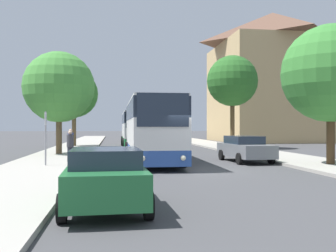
% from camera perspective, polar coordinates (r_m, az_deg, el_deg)
% --- Properties ---
extents(ground_plane, '(300.00, 300.00, 0.00)m').
position_cam_1_polar(ground_plane, '(17.95, 3.67, -6.51)').
color(ground_plane, '#424244').
rests_on(ground_plane, ground).
extents(sidewalk_left, '(4.00, 120.00, 0.15)m').
position_cam_1_polar(sidewalk_left, '(17.90, -18.99, -6.29)').
color(sidewalk_left, '#A39E93').
rests_on(sidewalk_left, ground_plane).
extents(building_right_background, '(14.49, 15.68, 17.45)m').
position_cam_1_polar(building_right_background, '(55.48, 14.94, 6.90)').
color(building_right_background, tan).
rests_on(building_right_background, ground_plane).
extents(bus_front, '(2.86, 11.50, 3.47)m').
position_cam_1_polar(bus_front, '(22.38, -2.46, -0.48)').
color(bus_front, '#2D519E').
rests_on(bus_front, ground_plane).
extents(bus_middle, '(2.75, 11.27, 3.35)m').
position_cam_1_polar(bus_middle, '(37.81, -4.71, -0.39)').
color(bus_middle, '#238942').
rests_on(bus_middle, ground_plane).
extents(parked_car_left_curb, '(2.12, 4.04, 1.49)m').
position_cam_1_polar(parked_car_left_curb, '(9.71, -9.10, -7.36)').
color(parked_car_left_curb, '#236B38').
rests_on(parked_car_left_curb, ground_plane).
extents(parked_car_right_near, '(2.19, 4.73, 1.47)m').
position_cam_1_polar(parked_car_right_near, '(22.75, 11.07, -3.18)').
color(parked_car_right_near, slate).
rests_on(parked_car_right_near, ground_plane).
extents(parked_car_right_far, '(2.19, 4.35, 1.49)m').
position_cam_1_polar(parked_car_right_far, '(49.35, 0.96, -1.48)').
color(parked_car_right_far, black).
rests_on(parked_car_right_far, ground_plane).
extents(bus_stop_sign, '(0.08, 0.45, 2.58)m').
position_cam_1_polar(bus_stop_sign, '(19.74, -17.34, -0.83)').
color(bus_stop_sign, gray).
rests_on(bus_stop_sign, sidewalk_left).
extents(pedestrian_waiting_near, '(0.36, 0.36, 1.72)m').
position_cam_1_polar(pedestrian_waiting_near, '(24.19, -13.94, -2.43)').
color(pedestrian_waiting_near, '#23232D').
rests_on(pedestrian_waiting_near, sidewalk_left).
extents(pedestrian_waiting_far, '(0.36, 0.36, 1.64)m').
position_cam_1_polar(pedestrian_waiting_far, '(21.25, -14.01, -2.87)').
color(pedestrian_waiting_far, '#23232D').
rests_on(pedestrian_waiting_far, sidewalk_left).
extents(tree_left_near, '(4.84, 4.84, 6.97)m').
position_cam_1_polar(tree_left_near, '(27.93, -15.55, 5.44)').
color(tree_left_near, brown).
rests_on(tree_left_near, sidewalk_left).
extents(tree_left_far, '(4.55, 4.55, 7.25)m').
position_cam_1_polar(tree_left_far, '(38.65, -13.48, 4.54)').
color(tree_left_far, brown).
rests_on(tree_left_far, sidewalk_left).
extents(tree_right_near, '(4.62, 4.62, 8.32)m').
position_cam_1_polar(tree_right_near, '(36.43, 9.32, 6.44)').
color(tree_right_near, '#513D23').
rests_on(tree_right_near, sidewalk_right).
extents(tree_right_mid, '(4.84, 4.84, 6.92)m').
position_cam_1_polar(tree_right_mid, '(21.21, 22.53, 7.03)').
color(tree_right_mid, '#47331E').
rests_on(tree_right_mid, sidewalk_right).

